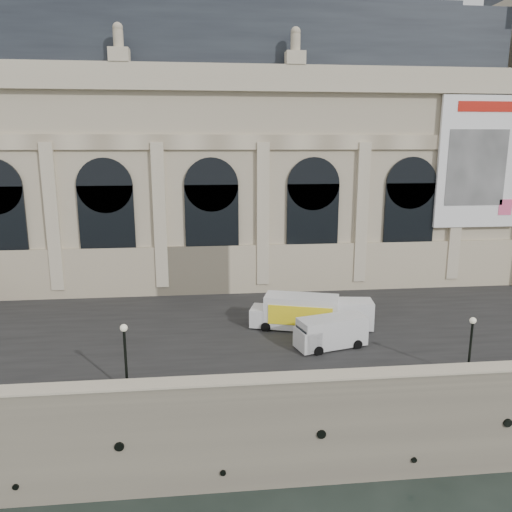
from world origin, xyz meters
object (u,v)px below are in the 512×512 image
Objects in this scene: lamp_left at (126,359)px; lamp_right at (470,348)px; box_truck at (296,312)px; van_c at (335,314)px; van_b at (328,333)px.

lamp_right is (21.68, -0.22, -0.16)m from lamp_left.
lamp_left reaches higher than box_truck.
box_truck is at bearing 173.81° from van_c.
van_c is 17.90m from lamp_left.
box_truck is 13.62m from lamp_right.
box_truck is at bearing 111.19° from van_b.
van_b is 4.44m from box_truck.
lamp_right reaches higher than van_b.
lamp_left reaches higher than lamp_right.
box_truck is (-3.14, 0.34, 0.18)m from van_c.
lamp_right is (9.49, -9.75, 0.60)m from box_truck.
lamp_left is 1.08× the size of lamp_right.
lamp_right is at bearing -45.79° from box_truck.
lamp_right is (6.34, -9.41, 0.78)m from van_c.
van_c is 1.40× the size of lamp_right.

